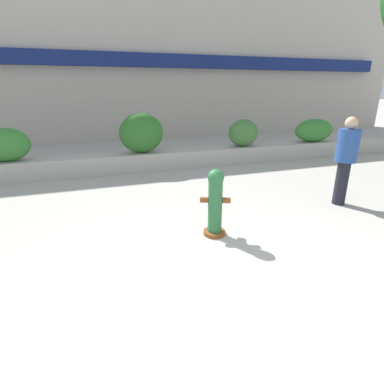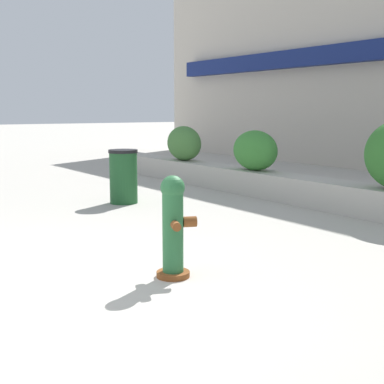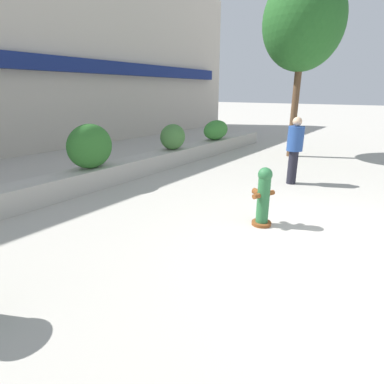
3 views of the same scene
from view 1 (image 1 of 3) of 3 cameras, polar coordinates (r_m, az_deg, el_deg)
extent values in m
plane|color=#B2ADA3|center=(3.54, 8.75, -19.96)|extent=(120.00, 120.00, 0.00)
cube|color=beige|center=(14.58, -14.65, 25.56)|extent=(30.00, 1.00, 8.00)
cube|color=navy|center=(13.84, -14.16, 23.30)|extent=(27.00, 0.36, 0.56)
cube|color=#B7B2A8|center=(8.74, -9.33, 5.83)|extent=(18.00, 0.70, 0.50)
ellipsoid|color=#387F33|center=(8.75, -32.10, 7.63)|extent=(1.17, 0.65, 0.83)
ellipsoid|color=#2D6B28|center=(8.60, -9.61, 10.99)|extent=(1.22, 0.70, 1.09)
ellipsoid|color=#427538|center=(9.64, 9.75, 11.04)|extent=(0.97, 0.70, 0.83)
ellipsoid|color=#387F33|center=(11.16, 22.23, 10.82)|extent=(1.46, 0.66, 0.76)
cylinder|color=brown|center=(4.87, 4.28, -7.69)|extent=(0.46, 0.46, 0.06)
cylinder|color=#286638|center=(4.68, 4.42, -2.72)|extent=(0.29, 0.29, 0.85)
sphere|color=#286638|center=(4.53, 4.57, 2.80)|extent=(0.25, 0.25, 0.25)
cylinder|color=brown|center=(4.81, 4.43, -0.79)|extent=(0.16, 0.17, 0.11)
cylinder|color=brown|center=(4.65, 6.58, -1.59)|extent=(0.15, 0.13, 0.09)
cylinder|color=brown|center=(4.65, 2.32, -1.50)|extent=(0.15, 0.13, 0.09)
cylinder|color=black|center=(6.67, 26.56, 1.55)|extent=(0.25, 0.25, 0.88)
cylinder|color=#26478C|center=(6.51, 27.53, 7.85)|extent=(0.42, 0.42, 0.62)
sphere|color=#D6AD89|center=(6.45, 28.12, 11.54)|extent=(0.23, 0.23, 0.23)
camera|label=2|loc=(6.42, 61.90, 4.86)|focal=50.00mm
camera|label=3|loc=(3.70, -76.34, 6.30)|focal=28.00mm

